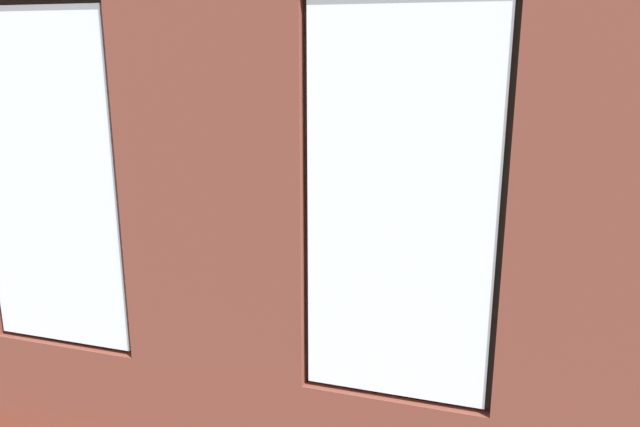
{
  "coord_description": "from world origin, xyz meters",
  "views": [
    {
      "loc": [
        -1.56,
        5.37,
        2.51
      ],
      "look_at": [
        0.0,
        0.4,
        1.13
      ],
      "focal_mm": 35.0,
      "sensor_mm": 36.0,
      "label": 1
    }
  ],
  "objects_px": {
    "remote_silver": "(317,265)",
    "potted_plant_corner_near_left": "(603,222)",
    "tv_flatscreen": "(76,207)",
    "potted_plant_foreground_right": "(192,201)",
    "remote_gray": "(377,270)",
    "remote_black": "(332,271)",
    "potted_plant_between_couches": "(473,351)",
    "cup_ceramic": "(284,266)",
    "couch_by_window": "(260,369)",
    "potted_plant_by_left_couch": "(547,265)",
    "table_plant_small": "(340,263)",
    "papasan_chair": "(290,225)",
    "potted_plant_mid_room_small": "(459,259)",
    "coffee_table": "(332,277)",
    "couch_left": "(605,318)",
    "media_console": "(82,266)"
  },
  "relations": [
    {
      "from": "remote_black",
      "to": "potted_plant_between_couches",
      "type": "relative_size",
      "value": 0.12
    },
    {
      "from": "tv_flatscreen",
      "to": "papasan_chair",
      "type": "xyz_separation_m",
      "value": [
        -1.81,
        -1.53,
        -0.46
      ]
    },
    {
      "from": "cup_ceramic",
      "to": "potted_plant_between_couches",
      "type": "bearing_deg",
      "value": 139.71
    },
    {
      "from": "couch_left",
      "to": "remote_black",
      "type": "relative_size",
      "value": 11.52
    },
    {
      "from": "table_plant_small",
      "to": "remote_black",
      "type": "xyz_separation_m",
      "value": [
        0.11,
        -0.11,
        -0.12
      ]
    },
    {
      "from": "table_plant_small",
      "to": "potted_plant_between_couches",
      "type": "distance_m",
      "value": 2.06
    },
    {
      "from": "couch_by_window",
      "to": "potted_plant_mid_room_small",
      "type": "bearing_deg",
      "value": -110.97
    },
    {
      "from": "media_console",
      "to": "papasan_chair",
      "type": "bearing_deg",
      "value": -139.72
    },
    {
      "from": "couch_by_window",
      "to": "tv_flatscreen",
      "type": "bearing_deg",
      "value": -30.2
    },
    {
      "from": "remote_silver",
      "to": "potted_plant_corner_near_left",
      "type": "relative_size",
      "value": 0.17
    },
    {
      "from": "potted_plant_corner_near_left",
      "to": "potted_plant_between_couches",
      "type": "xyz_separation_m",
      "value": [
        1.13,
        3.45,
        -0.02
      ]
    },
    {
      "from": "couch_by_window",
      "to": "cup_ceramic",
      "type": "relative_size",
      "value": 20.46
    },
    {
      "from": "papasan_chair",
      "to": "media_console",
      "type": "bearing_deg",
      "value": 40.28
    },
    {
      "from": "remote_silver",
      "to": "remote_gray",
      "type": "height_order",
      "value": "same"
    },
    {
      "from": "remote_black",
      "to": "potted_plant_between_couches",
      "type": "height_order",
      "value": "potted_plant_between_couches"
    },
    {
      "from": "potted_plant_foreground_right",
      "to": "potted_plant_mid_room_small",
      "type": "distance_m",
      "value": 3.57
    },
    {
      "from": "remote_silver",
      "to": "remote_gray",
      "type": "distance_m",
      "value": 0.6
    },
    {
      "from": "coffee_table",
      "to": "tv_flatscreen",
      "type": "height_order",
      "value": "tv_flatscreen"
    },
    {
      "from": "papasan_chair",
      "to": "potted_plant_between_couches",
      "type": "bearing_deg",
      "value": 127.52
    },
    {
      "from": "remote_black",
      "to": "potted_plant_mid_room_small",
      "type": "distance_m",
      "value": 1.58
    },
    {
      "from": "remote_silver",
      "to": "media_console",
      "type": "xyz_separation_m",
      "value": [
        2.54,
        0.27,
        -0.19
      ]
    },
    {
      "from": "remote_gray",
      "to": "table_plant_small",
      "type": "bearing_deg",
      "value": 76.07
    },
    {
      "from": "couch_by_window",
      "to": "papasan_chair",
      "type": "xyz_separation_m",
      "value": [
        0.91,
        -3.11,
        0.13
      ]
    },
    {
      "from": "couch_by_window",
      "to": "cup_ceramic",
      "type": "distance_m",
      "value": 1.7
    },
    {
      "from": "couch_left",
      "to": "cup_ceramic",
      "type": "xyz_separation_m",
      "value": [
        2.85,
        0.02,
        0.16
      ]
    },
    {
      "from": "remote_black",
      "to": "tv_flatscreen",
      "type": "xyz_separation_m",
      "value": [
        2.73,
        0.17,
        0.46
      ]
    },
    {
      "from": "potted_plant_by_left_couch",
      "to": "coffee_table",
      "type": "bearing_deg",
      "value": 33.62
    },
    {
      "from": "papasan_chair",
      "to": "coffee_table",
      "type": "bearing_deg",
      "value": 124.25
    },
    {
      "from": "cup_ceramic",
      "to": "potted_plant_between_couches",
      "type": "distance_m",
      "value": 2.46
    },
    {
      "from": "cup_ceramic",
      "to": "table_plant_small",
      "type": "xyz_separation_m",
      "value": [
        -0.56,
        -0.0,
        0.09
      ]
    },
    {
      "from": "remote_gray",
      "to": "remote_black",
      "type": "bearing_deg",
      "value": 54.29
    },
    {
      "from": "tv_flatscreen",
      "to": "potted_plant_foreground_right",
      "type": "relative_size",
      "value": 1.34
    },
    {
      "from": "remote_silver",
      "to": "potted_plant_by_left_couch",
      "type": "height_order",
      "value": "remote_silver"
    },
    {
      "from": "couch_left",
      "to": "tv_flatscreen",
      "type": "distance_m",
      "value": 5.17
    },
    {
      "from": "couch_by_window",
      "to": "potted_plant_by_left_couch",
      "type": "distance_m",
      "value": 3.69
    },
    {
      "from": "cup_ceramic",
      "to": "media_console",
      "type": "height_order",
      "value": "cup_ceramic"
    },
    {
      "from": "potted_plant_foreground_right",
      "to": "potted_plant_between_couches",
      "type": "bearing_deg",
      "value": 138.56
    },
    {
      "from": "couch_left",
      "to": "remote_gray",
      "type": "distance_m",
      "value": 2.01
    },
    {
      "from": "couch_by_window",
      "to": "potted_plant_corner_near_left",
      "type": "xyz_separation_m",
      "value": [
        -2.57,
        -3.5,
        0.36
      ]
    },
    {
      "from": "cup_ceramic",
      "to": "remote_black",
      "type": "distance_m",
      "value": 0.46
    },
    {
      "from": "cup_ceramic",
      "to": "tv_flatscreen",
      "type": "relative_size",
      "value": 0.08
    },
    {
      "from": "media_console",
      "to": "papasan_chair",
      "type": "relative_size",
      "value": 0.9
    },
    {
      "from": "remote_silver",
      "to": "tv_flatscreen",
      "type": "relative_size",
      "value": 0.15
    },
    {
      "from": "remote_gray",
      "to": "papasan_chair",
      "type": "height_order",
      "value": "papasan_chair"
    },
    {
      "from": "remote_silver",
      "to": "potted_plant_by_left_couch",
      "type": "relative_size",
      "value": 0.4
    },
    {
      "from": "remote_silver",
      "to": "couch_left",
      "type": "bearing_deg",
      "value": -59.94
    },
    {
      "from": "potted_plant_by_left_couch",
      "to": "table_plant_small",
      "type": "bearing_deg",
      "value": 37.41
    },
    {
      "from": "papasan_chair",
      "to": "couch_by_window",
      "type": "bearing_deg",
      "value": 106.27
    },
    {
      "from": "remote_black",
      "to": "media_console",
      "type": "bearing_deg",
      "value": -117.51
    },
    {
      "from": "remote_gray",
      "to": "potted_plant_between_couches",
      "type": "distance_m",
      "value": 2.1
    }
  ]
}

